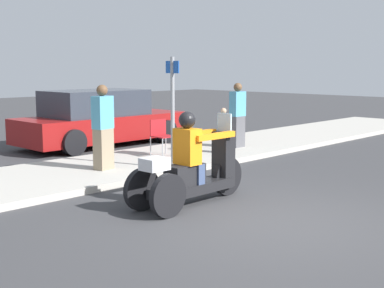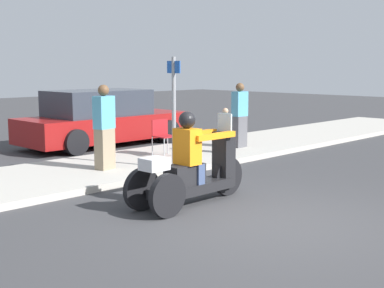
{
  "view_description": "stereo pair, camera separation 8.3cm",
  "coord_description": "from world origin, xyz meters",
  "views": [
    {
      "loc": [
        -5.89,
        -4.15,
        2.14
      ],
      "look_at": [
        -0.04,
        1.51,
        0.95
      ],
      "focal_mm": 50.0,
      "sensor_mm": 36.0,
      "label": 1
    },
    {
      "loc": [
        -5.83,
        -4.21,
        2.14
      ],
      "look_at": [
        -0.04,
        1.51,
        0.95
      ],
      "focal_mm": 50.0,
      "sensor_mm": 36.0,
      "label": 2
    }
  ],
  "objects": [
    {
      "name": "ground_plane",
      "position": [
        0.0,
        0.0,
        0.0
      ],
      "size": [
        60.0,
        60.0,
        0.0
      ],
      "primitive_type": "plane",
      "color": "#38383A"
    },
    {
      "name": "sidewalk_strip",
      "position": [
        0.0,
        4.6,
        0.06
      ],
      "size": [
        28.0,
        2.8,
        0.12
      ],
      "color": "#B2ADA3",
      "rests_on": "ground"
    },
    {
      "name": "motorcycle_trike",
      "position": [
        -0.05,
        1.51,
        0.53
      ],
      "size": [
        2.26,
        0.66,
        1.46
      ],
      "color": "black",
      "rests_on": "ground"
    },
    {
      "name": "spectator_mid_group",
      "position": [
        4.46,
        4.28,
        0.89
      ],
      "size": [
        0.39,
        0.24,
        1.6
      ],
      "color": "#515156",
      "rests_on": "sidewalk_strip"
    },
    {
      "name": "spectator_far_back",
      "position": [
        3.55,
        3.96,
        0.63
      ],
      "size": [
        0.28,
        0.21,
        1.05
      ],
      "color": "#515156",
      "rests_on": "sidewalk_strip"
    },
    {
      "name": "spectator_near_curb",
      "position": [
        0.36,
        4.31,
        0.92
      ],
      "size": [
        0.43,
        0.31,
        1.66
      ],
      "color": "gray",
      "rests_on": "sidewalk_strip"
    },
    {
      "name": "folding_chair_set_back",
      "position": [
        2.26,
        4.69,
        0.62
      ],
      "size": [
        0.5,
        0.5,
        0.82
      ],
      "color": "#A5A8AD",
      "rests_on": "sidewalk_strip"
    },
    {
      "name": "parked_car_lot_right",
      "position": [
        2.72,
        7.61,
        0.71
      ],
      "size": [
        4.71,
        1.99,
        1.5
      ],
      "color": "maroon",
      "rests_on": "ground"
    },
    {
      "name": "street_sign",
      "position": [
        1.42,
        3.45,
        1.32
      ],
      "size": [
        0.08,
        0.36,
        2.2
      ],
      "color": "gray",
      "rests_on": "sidewalk_strip"
    }
  ]
}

